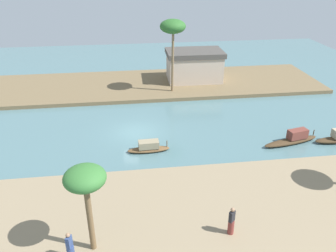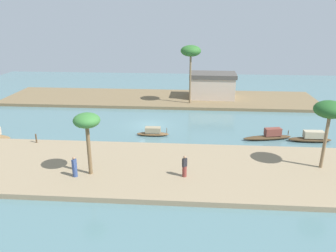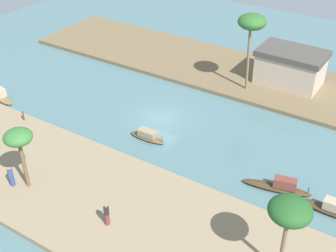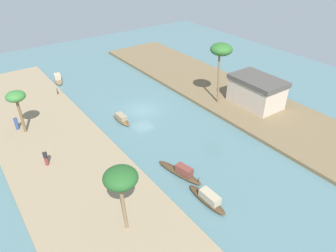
{
  "view_description": "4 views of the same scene",
  "coord_description": "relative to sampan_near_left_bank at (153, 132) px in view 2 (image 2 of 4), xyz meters",
  "views": [
    {
      "loc": [
        -0.78,
        -27.66,
        14.25
      ],
      "look_at": [
        2.77,
        -1.1,
        0.98
      ],
      "focal_mm": 36.69,
      "sensor_mm": 36.0,
      "label": 1
    },
    {
      "loc": [
        5.2,
        -38.27,
        12.79
      ],
      "look_at": [
        2.38,
        -2.01,
        0.61
      ],
      "focal_mm": 36.93,
      "sensor_mm": 36.0,
      "label": 2
    },
    {
      "loc": [
        19.86,
        -30.18,
        22.85
      ],
      "look_at": [
        2.03,
        -2.01,
        0.96
      ],
      "focal_mm": 48.32,
      "sensor_mm": 36.0,
      "label": 3
    },
    {
      "loc": [
        31.08,
        -18.32,
        19.77
      ],
      "look_at": [
        6.3,
        -0.43,
        0.9
      ],
      "focal_mm": 33.61,
      "sensor_mm": 36.0,
      "label": 4
    }
  ],
  "objects": [
    {
      "name": "palm_tree_left_far",
      "position": [
        14.98,
        -7.78,
        4.97
      ],
      "size": [
        2.48,
        2.48,
        5.72
      ],
      "color": "#7F6647",
      "rests_on": "riverbank_left"
    },
    {
      "name": "palm_tree_left_near",
      "position": [
        -3.76,
        -10.32,
        4.34
      ],
      "size": [
        2.06,
        2.06,
        5.04
      ],
      "color": "brown",
      "rests_on": "riverbank_left"
    },
    {
      "name": "sampan_with_tall_canopy",
      "position": [
        16.37,
        -0.59,
        0.08
      ],
      "size": [
        4.4,
        1.04,
        1.16
      ],
      "rotation": [
        0.0,
        0.0,
        0.01
      ],
      "color": "#47331E",
      "rests_on": "river_water"
    },
    {
      "name": "sampan_near_left_bank",
      "position": [
        0.0,
        0.0,
        0.0
      ],
      "size": [
        3.46,
        1.03,
        0.94
      ],
      "rotation": [
        0.0,
        0.0,
        0.03
      ],
      "color": "brown",
      "rests_on": "river_water"
    },
    {
      "name": "sampan_midstream",
      "position": [
        12.21,
        -0.27,
        0.04
      ],
      "size": [
        5.28,
        2.01,
        1.21
      ],
      "rotation": [
        0.0,
        0.0,
        0.22
      ],
      "color": "#47331E",
      "rests_on": "river_water"
    },
    {
      "name": "mooring_post",
      "position": [
        -11.08,
        -4.01,
        0.49
      ],
      "size": [
        0.14,
        0.14,
        0.89
      ],
      "primitive_type": "cylinder",
      "color": "#4C3823",
      "rests_on": "riverbank_left"
    },
    {
      "name": "riverbank_left",
      "position": [
        -0.86,
        -8.58,
        -0.16
      ],
      "size": [
        46.11,
        10.8,
        0.41
      ],
      "primitive_type": "cube",
      "color": "#937F60",
      "rests_on": "ground"
    },
    {
      "name": "person_by_mooring",
      "position": [
        -4.84,
        -10.87,
        0.71
      ],
      "size": [
        0.49,
        0.49,
        1.67
      ],
      "rotation": [
        0.0,
        0.0,
        1.23
      ],
      "color": "#33477A",
      "rests_on": "riverbank_left"
    },
    {
      "name": "river_water",
      "position": [
        -0.86,
        3.55,
        -0.37
      ],
      "size": [
        70.36,
        70.36,
        0.0
      ],
      "primitive_type": "plane",
      "color": "slate",
      "rests_on": "ground"
    },
    {
      "name": "person_on_near_bank",
      "position": [
        3.73,
        -10.21,
        0.79
      ],
      "size": [
        0.49,
        0.49,
        1.76
      ],
      "rotation": [
        0.0,
        0.0,
        0.71
      ],
      "color": "brown",
      "rests_on": "riverbank_left"
    },
    {
      "name": "palm_tree_right_tall",
      "position": [
        3.74,
        12.34,
        7.15
      ],
      "size": [
        2.74,
        2.74,
        8.02
      ],
      "color": "#7F6647",
      "rests_on": "riverbank_right"
    },
    {
      "name": "riverside_building",
      "position": [
        6.99,
        16.11,
        1.91
      ],
      "size": [
        6.86,
        4.56,
        3.68
      ],
      "rotation": [
        0.0,
        0.0,
        -0.02
      ],
      "color": "#C6B29E",
      "rests_on": "riverbank_right"
    },
    {
      "name": "riverbank_right",
      "position": [
        -0.86,
        15.67,
        -0.16
      ],
      "size": [
        46.11,
        10.8,
        0.41
      ],
      "primitive_type": "cube",
      "color": "brown",
      "rests_on": "ground"
    }
  ]
}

